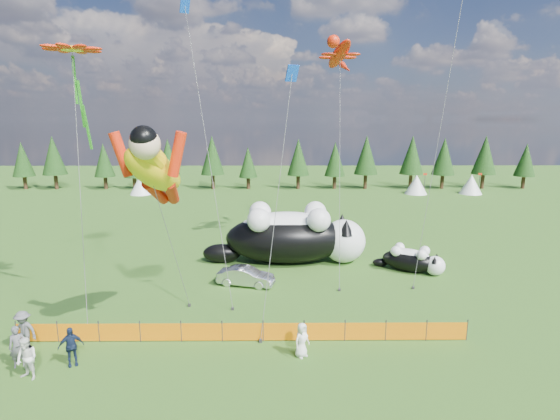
# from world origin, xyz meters

# --- Properties ---
(ground) EXTENTS (160.00, 160.00, 0.00)m
(ground) POSITION_xyz_m (0.00, 0.00, 0.00)
(ground) COLOR #0D390A
(ground) RESTS_ON ground
(safety_fence) EXTENTS (22.06, 0.06, 1.10)m
(safety_fence) POSITION_xyz_m (0.00, -3.00, 0.50)
(safety_fence) COLOR #262626
(safety_fence) RESTS_ON ground
(tree_line) EXTENTS (90.00, 4.00, 8.00)m
(tree_line) POSITION_xyz_m (0.00, 45.00, 4.00)
(tree_line) COLOR black
(tree_line) RESTS_ON ground
(festival_tents) EXTENTS (50.00, 3.20, 2.80)m
(festival_tents) POSITION_xyz_m (11.00, 40.00, 1.40)
(festival_tents) COLOR white
(festival_tents) RESTS_ON ground
(cat_large) EXTENTS (12.31, 4.42, 4.45)m
(cat_large) POSITION_xyz_m (2.97, 9.14, 2.11)
(cat_large) COLOR black
(cat_large) RESTS_ON ground
(cat_small) EXTENTS (4.69, 3.45, 1.85)m
(cat_small) POSITION_xyz_m (11.34, 6.95, 0.88)
(cat_small) COLOR black
(cat_small) RESTS_ON ground
(car) EXTENTS (3.92, 2.15, 1.22)m
(car) POSITION_xyz_m (-0.35, 4.39, 0.61)
(car) COLOR silver
(car) RESTS_ON ground
(spectator_a) EXTENTS (0.81, 0.71, 1.88)m
(spectator_a) POSITION_xyz_m (-9.67, -5.14, 0.94)
(spectator_a) COLOR #535357
(spectator_a) RESTS_ON ground
(spectator_b) EXTENTS (1.03, 0.83, 1.86)m
(spectator_b) POSITION_xyz_m (-8.72, -6.12, 0.93)
(spectator_b) COLOR white
(spectator_b) RESTS_ON ground
(spectator_c) EXTENTS (1.18, 0.96, 1.80)m
(spectator_c) POSITION_xyz_m (-7.38, -5.06, 0.90)
(spectator_c) COLOR #15213C
(spectator_c) RESTS_ON ground
(spectator_d) EXTENTS (1.37, 0.88, 1.96)m
(spectator_d) POSITION_xyz_m (-10.17, -3.77, 0.98)
(spectator_d) COLOR #535357
(spectator_d) RESTS_ON ground
(spectator_e) EXTENTS (0.94, 0.91, 1.63)m
(spectator_e) POSITION_xyz_m (2.81, -4.41, 0.82)
(spectator_e) COLOR white
(spectator_e) RESTS_ON ground
(superhero_kite) EXTENTS (5.79, 6.80, 11.08)m
(superhero_kite) POSITION_xyz_m (-3.96, -2.59, 8.38)
(superhero_kite) COLOR yellow
(superhero_kite) RESTS_ON ground
(gecko_kite) EXTENTS (4.24, 13.38, 18.44)m
(gecko_kite) POSITION_xyz_m (6.61, 13.29, 15.66)
(gecko_kite) COLOR red
(gecko_kite) RESTS_ON ground
(flower_kite) EXTENTS (3.80, 5.22, 14.43)m
(flower_kite) POSITION_xyz_m (-8.66, 0.64, 13.98)
(flower_kite) COLOR red
(flower_kite) RESTS_ON ground
(diamond_kite_a) EXTENTS (3.76, 6.20, 18.79)m
(diamond_kite_a) POSITION_xyz_m (-3.85, 6.11, 16.75)
(diamond_kite_a) COLOR blue
(diamond_kite_a) RESTS_ON ground
(diamond_kite_c) EXTENTS (2.16, 2.20, 13.58)m
(diamond_kite_c) POSITION_xyz_m (2.35, -1.36, 12.31)
(diamond_kite_c) COLOR blue
(diamond_kite_c) RESTS_ON ground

